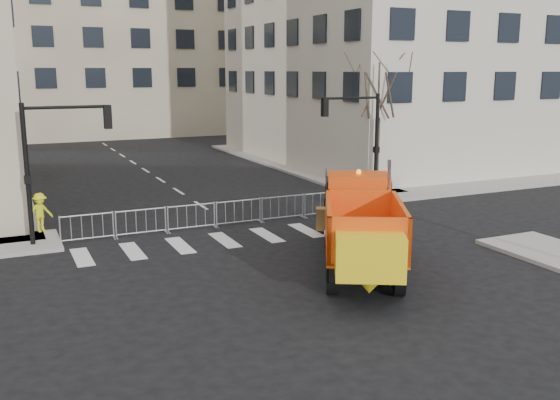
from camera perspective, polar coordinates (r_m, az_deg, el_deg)
name	(u,v)px	position (r m, az deg, el deg)	size (l,w,h in m)	color
ground	(315,278)	(20.22, 3.24, -7.12)	(120.00, 120.00, 0.00)	black
sidewalk_back	(225,219)	(27.68, -5.04, -1.75)	(64.00, 5.00, 0.15)	gray
building_far	(78,15)	(69.65, -17.98, 15.78)	(30.00, 18.00, 24.00)	tan
traffic_light_left	(27,177)	(24.68, -22.09, 1.96)	(0.18, 0.18, 5.40)	black
traffic_light_right	(376,148)	(31.89, 8.80, 4.75)	(0.18, 0.18, 5.40)	black
crowd_barriers	(215,215)	(26.51, -5.93, -1.33)	(12.60, 0.60, 1.10)	#9EA0A5
street_tree	(378,125)	(32.99, 8.92, 6.82)	(3.00, 3.00, 7.50)	#382B21
plow_truck	(361,225)	(20.57, 7.45, -2.28)	(6.49, 9.21, 3.55)	black
cop_a	(339,203)	(26.75, 5.42, -0.28)	(0.71, 0.46, 1.94)	black
cop_b	(360,215)	(25.24, 7.30, -1.37)	(0.81, 0.63, 1.67)	black
cop_c	(328,207)	(25.64, 4.45, -0.68)	(1.19, 0.50, 2.03)	black
worker	(40,212)	(26.80, -21.07, -1.06)	(1.02, 0.59, 1.58)	yellow
newspaper_box	(362,199)	(29.03, 7.51, 0.09)	(0.45, 0.40, 1.10)	#A71C0C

